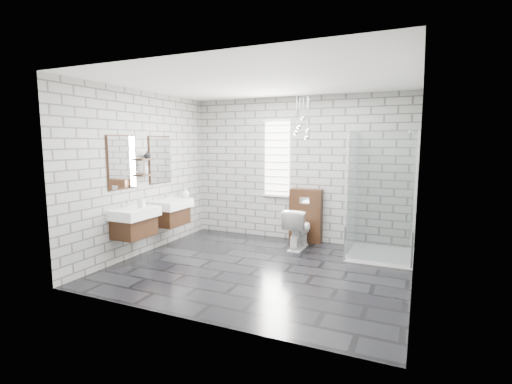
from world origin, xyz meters
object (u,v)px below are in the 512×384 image
Objects in this scene: cistern_panel at (306,215)px; toilet at (298,228)px; vanity_right at (170,205)px; shower_enclosure at (374,227)px; vanity_left at (133,214)px.

cistern_panel is 1.41× the size of toilet.
vanity_right is 3.51m from shower_enclosure.
vanity_left reaches higher than cistern_panel.
toilet is at bearing 177.95° from shower_enclosure.
shower_enclosure reaches higher than toilet.
shower_enclosure reaches higher than vanity_left.
vanity_right is (0.00, 0.92, 0.00)m from vanity_left.
vanity_left is at bearing -133.70° from cistern_panel.
vanity_left is 2.78m from toilet.
shower_enclosure is at bearing 179.08° from toilet.
shower_enclosure reaches higher than cistern_panel.
shower_enclosure is at bearing -21.89° from cistern_panel.
cistern_panel reaches higher than toilet.
toilet is (2.12, 0.83, -0.40)m from vanity_right.
vanity_right is 0.77× the size of shower_enclosure.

